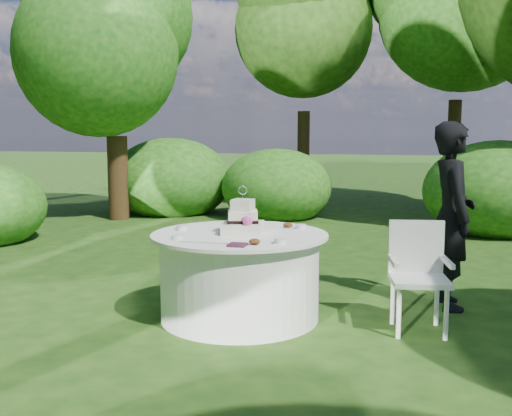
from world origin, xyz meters
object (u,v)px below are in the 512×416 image
(cake, at_px, (243,221))
(chair, at_px, (418,268))
(guest, at_px, (452,216))
(table, at_px, (240,276))
(napkins, at_px, (237,245))

(cake, bearing_deg, chair, 4.98)
(guest, height_order, table, guest)
(napkins, height_order, chair, chair)
(cake, bearing_deg, napkins, -78.29)
(napkins, xyz_separation_m, cake, (-0.11, 0.55, 0.10))
(chair, bearing_deg, guest, 68.20)
(napkins, height_order, guest, guest)
(guest, height_order, cake, guest)
(chair, bearing_deg, cake, -175.02)
(table, relative_size, chair, 1.71)
(napkins, xyz_separation_m, chair, (1.38, 0.68, -0.26))
(cake, distance_m, chair, 1.54)
(table, distance_m, cake, 0.50)
(napkins, bearing_deg, chair, 26.35)
(napkins, distance_m, chair, 1.56)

